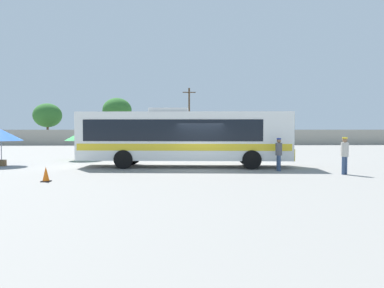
{
  "coord_description": "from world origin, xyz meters",
  "views": [
    {
      "loc": [
        -1.28,
        -20.49,
        2.22
      ],
      "look_at": [
        -0.31,
        3.18,
        1.23
      ],
      "focal_mm": 34.9,
      "sensor_mm": 36.0,
      "label": 1
    }
  ],
  "objects_px": {
    "coach_bus_white_yellow": "(182,135)",
    "passenger_waiting_on_apron": "(345,153)",
    "parked_car_second_white": "(165,140)",
    "utility_pole_near": "(189,115)",
    "vendor_umbrella_secondary_green": "(81,137)",
    "vendor_umbrella_near_gate_blue": "(1,135)",
    "traffic_cone_on_apron": "(46,174)",
    "roadside_tree_left": "(47,115)",
    "roadside_tree_midleft": "(117,110)",
    "parked_car_leftmost_silver": "(118,140)",
    "attendant_by_bus_door": "(279,152)"
  },
  "relations": [
    {
      "from": "roadside_tree_midleft",
      "to": "traffic_cone_on_apron",
      "type": "distance_m",
      "value": 41.01
    },
    {
      "from": "roadside_tree_left",
      "to": "traffic_cone_on_apron",
      "type": "xyz_separation_m",
      "value": [
        12.75,
        -37.72,
        -3.75
      ]
    },
    {
      "from": "coach_bus_white_yellow",
      "to": "passenger_waiting_on_apron",
      "type": "height_order",
      "value": "coach_bus_white_yellow"
    },
    {
      "from": "vendor_umbrella_near_gate_blue",
      "to": "utility_pole_near",
      "type": "height_order",
      "value": "utility_pole_near"
    },
    {
      "from": "parked_car_second_white",
      "to": "roadside_tree_midleft",
      "type": "relative_size",
      "value": 0.68
    },
    {
      "from": "passenger_waiting_on_apron",
      "to": "roadside_tree_midleft",
      "type": "relative_size",
      "value": 0.27
    },
    {
      "from": "vendor_umbrella_secondary_green",
      "to": "vendor_umbrella_near_gate_blue",
      "type": "bearing_deg",
      "value": -133.56
    },
    {
      "from": "roadside_tree_midleft",
      "to": "coach_bus_white_yellow",
      "type": "bearing_deg",
      "value": -75.13
    },
    {
      "from": "parked_car_leftmost_silver",
      "to": "traffic_cone_on_apron",
      "type": "height_order",
      "value": "parked_car_leftmost_silver"
    },
    {
      "from": "vendor_umbrella_near_gate_blue",
      "to": "parked_car_second_white",
      "type": "xyz_separation_m",
      "value": [
        8.99,
        22.86,
        -1.04
      ]
    },
    {
      "from": "attendant_by_bus_door",
      "to": "roadside_tree_left",
      "type": "xyz_separation_m",
      "value": [
        -23.53,
        34.23,
        3.08
      ]
    },
    {
      "from": "coach_bus_white_yellow",
      "to": "passenger_waiting_on_apron",
      "type": "bearing_deg",
      "value": -27.0
    },
    {
      "from": "utility_pole_near",
      "to": "parked_car_second_white",
      "type": "bearing_deg",
      "value": -114.99
    },
    {
      "from": "parked_car_leftmost_silver",
      "to": "parked_car_second_white",
      "type": "relative_size",
      "value": 1.0
    },
    {
      "from": "parked_car_second_white",
      "to": "utility_pole_near",
      "type": "bearing_deg",
      "value": 65.01
    },
    {
      "from": "utility_pole_near",
      "to": "roadside_tree_midleft",
      "type": "xyz_separation_m",
      "value": [
        -10.65,
        4.27,
        0.83
      ]
    },
    {
      "from": "passenger_waiting_on_apron",
      "to": "parked_car_leftmost_silver",
      "type": "xyz_separation_m",
      "value": [
        -15.3,
        28.71,
        -0.25
      ]
    },
    {
      "from": "passenger_waiting_on_apron",
      "to": "vendor_umbrella_near_gate_blue",
      "type": "bearing_deg",
      "value": 165.27
    },
    {
      "from": "attendant_by_bus_door",
      "to": "roadside_tree_left",
      "type": "bearing_deg",
      "value": 124.5
    },
    {
      "from": "vendor_umbrella_near_gate_blue",
      "to": "roadside_tree_midleft",
      "type": "height_order",
      "value": "roadside_tree_midleft"
    },
    {
      "from": "coach_bus_white_yellow",
      "to": "roadside_tree_midleft",
      "type": "distance_m",
      "value": 36.08
    },
    {
      "from": "coach_bus_white_yellow",
      "to": "parked_car_second_white",
      "type": "height_order",
      "value": "coach_bus_white_yellow"
    },
    {
      "from": "parked_car_leftmost_silver",
      "to": "vendor_umbrella_secondary_green",
      "type": "bearing_deg",
      "value": -88.58
    },
    {
      "from": "attendant_by_bus_door",
      "to": "vendor_umbrella_near_gate_blue",
      "type": "height_order",
      "value": "vendor_umbrella_near_gate_blue"
    },
    {
      "from": "roadside_tree_midleft",
      "to": "traffic_cone_on_apron",
      "type": "relative_size",
      "value": 10.59
    },
    {
      "from": "roadside_tree_left",
      "to": "roadside_tree_midleft",
      "type": "relative_size",
      "value": 0.85
    },
    {
      "from": "coach_bus_white_yellow",
      "to": "utility_pole_near",
      "type": "height_order",
      "value": "utility_pole_near"
    },
    {
      "from": "coach_bus_white_yellow",
      "to": "vendor_umbrella_secondary_green",
      "type": "relative_size",
      "value": 5.6
    },
    {
      "from": "parked_car_leftmost_silver",
      "to": "roadside_tree_left",
      "type": "relative_size",
      "value": 0.8
    },
    {
      "from": "vendor_umbrella_near_gate_blue",
      "to": "utility_pole_near",
      "type": "distance_m",
      "value": 32.05
    },
    {
      "from": "vendor_umbrella_secondary_green",
      "to": "roadside_tree_left",
      "type": "distance_m",
      "value": 29.55
    },
    {
      "from": "coach_bus_white_yellow",
      "to": "parked_car_leftmost_silver",
      "type": "xyz_separation_m",
      "value": [
        -7.53,
        24.75,
        -1.03
      ]
    },
    {
      "from": "vendor_umbrella_secondary_green",
      "to": "utility_pole_near",
      "type": "bearing_deg",
      "value": 71.81
    },
    {
      "from": "passenger_waiting_on_apron",
      "to": "roadside_tree_left",
      "type": "height_order",
      "value": "roadside_tree_left"
    },
    {
      "from": "vendor_umbrella_secondary_green",
      "to": "roadside_tree_left",
      "type": "bearing_deg",
      "value": 112.97
    },
    {
      "from": "passenger_waiting_on_apron",
      "to": "parked_car_second_white",
      "type": "relative_size",
      "value": 0.39
    },
    {
      "from": "vendor_umbrella_secondary_green",
      "to": "coach_bus_white_yellow",
      "type": "bearing_deg",
      "value": -34.05
    },
    {
      "from": "roadside_tree_left",
      "to": "attendant_by_bus_door",
      "type": "bearing_deg",
      "value": -55.5
    },
    {
      "from": "attendant_by_bus_door",
      "to": "parked_car_second_white",
      "type": "height_order",
      "value": "attendant_by_bus_door"
    },
    {
      "from": "attendant_by_bus_door",
      "to": "roadside_tree_midleft",
      "type": "height_order",
      "value": "roadside_tree_midleft"
    },
    {
      "from": "attendant_by_bus_door",
      "to": "coach_bus_white_yellow",
      "type": "bearing_deg",
      "value": 154.75
    },
    {
      "from": "traffic_cone_on_apron",
      "to": "parked_car_second_white",
      "type": "bearing_deg",
      "value": 82.18
    },
    {
      "from": "passenger_waiting_on_apron",
      "to": "vendor_umbrella_near_gate_blue",
      "type": "xyz_separation_m",
      "value": [
        -18.47,
        4.86,
        0.78
      ]
    },
    {
      "from": "passenger_waiting_on_apron",
      "to": "parked_car_second_white",
      "type": "height_order",
      "value": "passenger_waiting_on_apron"
    },
    {
      "from": "roadside_tree_midleft",
      "to": "parked_car_second_white",
      "type": "bearing_deg",
      "value": -55.61
    },
    {
      "from": "parked_car_leftmost_silver",
      "to": "vendor_umbrella_near_gate_blue",
      "type": "bearing_deg",
      "value": -97.57
    },
    {
      "from": "parked_car_leftmost_silver",
      "to": "passenger_waiting_on_apron",
      "type": "bearing_deg",
      "value": -61.95
    },
    {
      "from": "traffic_cone_on_apron",
      "to": "vendor_umbrella_secondary_green",
      "type": "bearing_deg",
      "value": 96.75
    },
    {
      "from": "coach_bus_white_yellow",
      "to": "vendor_umbrella_secondary_green",
      "type": "bearing_deg",
      "value": 145.95
    },
    {
      "from": "vendor_umbrella_near_gate_blue",
      "to": "traffic_cone_on_apron",
      "type": "bearing_deg",
      "value": -53.92
    }
  ]
}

